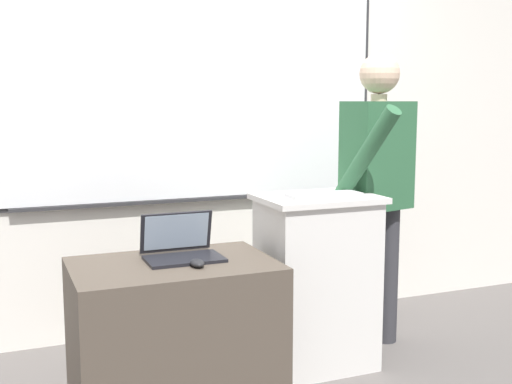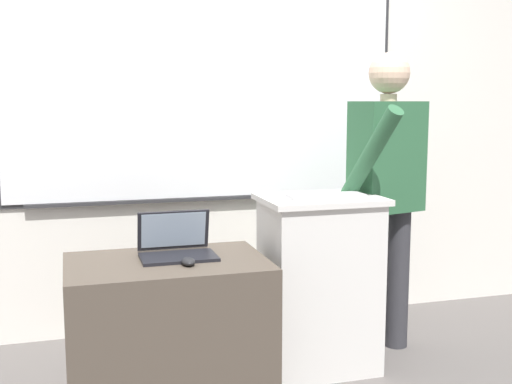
# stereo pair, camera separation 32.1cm
# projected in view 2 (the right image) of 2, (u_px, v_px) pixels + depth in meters

# --- Properties ---
(back_wall) EXTENTS (6.40, 0.17, 2.88)m
(back_wall) POSITION_uv_depth(u_px,v_px,m) (209.00, 97.00, 3.96)
(back_wall) COLOR silver
(back_wall) RESTS_ON ground_plane
(lectern_podium) EXTENTS (0.61, 0.46, 0.93)m
(lectern_podium) POSITION_uv_depth(u_px,v_px,m) (319.00, 283.00, 3.37)
(lectern_podium) COLOR silver
(lectern_podium) RESTS_ON ground_plane
(side_desk) EXTENTS (0.91, 0.61, 0.69)m
(side_desk) POSITION_uv_depth(u_px,v_px,m) (168.00, 333.00, 2.98)
(side_desk) COLOR #4C4238
(side_desk) RESTS_ON ground_plane
(person_presenter) EXTENTS (0.56, 0.60, 1.68)m
(person_presenter) POSITION_uv_depth(u_px,v_px,m) (387.00, 182.00, 3.55)
(person_presenter) COLOR #333338
(person_presenter) RESTS_ON ground_plane
(laptop) EXTENTS (0.35, 0.27, 0.21)m
(laptop) POSITION_uv_depth(u_px,v_px,m) (176.00, 244.00, 3.01)
(laptop) COLOR black
(laptop) RESTS_ON side_desk
(wireless_keyboard) EXTENTS (0.39, 0.13, 0.02)m
(wireless_keyboard) POSITION_uv_depth(u_px,v_px,m) (326.00, 196.00, 3.25)
(wireless_keyboard) COLOR silver
(wireless_keyboard) RESTS_ON lectern_podium
(computer_mouse_by_laptop) EXTENTS (0.06, 0.10, 0.03)m
(computer_mouse_by_laptop) POSITION_uv_depth(u_px,v_px,m) (188.00, 262.00, 2.84)
(computer_mouse_by_laptop) COLOR black
(computer_mouse_by_laptop) RESTS_ON side_desk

